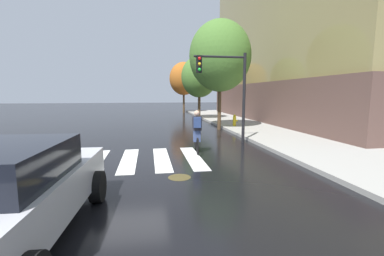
{
  "coord_description": "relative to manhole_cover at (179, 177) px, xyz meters",
  "views": [
    {
      "loc": [
        0.64,
        -9.22,
        2.34
      ],
      "look_at": [
        2.27,
        0.53,
        1.03
      ],
      "focal_mm": 24.35,
      "sensor_mm": 36.0,
      "label": 1
    }
  ],
  "objects": [
    {
      "name": "sidewalk",
      "position": [
        7.3,
        2.19,
        0.07
      ],
      "size": [
        6.5,
        50.0,
        0.15
      ],
      "primitive_type": "cube",
      "color": "#9E9B93",
      "rests_on": "ground"
    },
    {
      "name": "street_tree_far",
      "position": [
        3.48,
        24.76,
        4.14
      ],
      "size": [
        3.45,
        3.45,
        6.14
      ],
      "color": "#4C3823",
      "rests_on": "ground"
    },
    {
      "name": "manhole_cover",
      "position": [
        0.0,
        0.0,
        0.0
      ],
      "size": [
        0.64,
        0.64,
        0.01
      ],
      "primitive_type": "cylinder",
      "color": "#473D1E",
      "rests_on": "ground"
    },
    {
      "name": "street_tree_mid",
      "position": [
        3.68,
        15.95,
        3.82
      ],
      "size": [
        3.18,
        3.18,
        5.66
      ],
      "color": "#4C3823",
      "rests_on": "ground"
    },
    {
      "name": "crosswalk_stripes",
      "position": [
        -1.54,
        2.19,
        0.0
      ],
      "size": [
        5.16,
        3.49,
        0.01
      ],
      "color": "silver",
      "rests_on": "ground"
    },
    {
      "name": "sedan_near",
      "position": [
        -2.99,
        -2.8,
        0.82
      ],
      "size": [
        2.37,
        4.7,
        1.59
      ],
      "color": "#B7B7BC",
      "rests_on": "ground"
    },
    {
      "name": "corner_building",
      "position": [
        16.45,
        13.44,
        7.33
      ],
      "size": [
        17.45,
        23.16,
        14.76
      ],
      "color": "brown",
      "rests_on": "ground"
    },
    {
      "name": "traffic_light_near",
      "position": [
        2.8,
        4.71,
        2.86
      ],
      "size": [
        2.47,
        0.28,
        4.2
      ],
      "color": "black",
      "rests_on": "ground"
    },
    {
      "name": "ground_plane",
      "position": [
        -1.45,
        2.19,
        -0.0
      ],
      "size": [
        120.0,
        120.0,
        0.0
      ],
      "primitive_type": "plane",
      "color": "black"
    },
    {
      "name": "street_tree_near",
      "position": [
        3.74,
        9.42,
        4.7
      ],
      "size": [
        3.92,
        3.92,
        6.96
      ],
      "color": "#4C3823",
      "rests_on": "ground"
    },
    {
      "name": "cyclist",
      "position": [
        1.05,
        3.0,
        0.84
      ],
      "size": [
        0.38,
        1.71,
        1.69
      ],
      "color": "black",
      "rests_on": "ground"
    },
    {
      "name": "fire_hydrant",
      "position": [
        4.95,
        9.88,
        0.53
      ],
      "size": [
        0.33,
        0.22,
        0.78
      ],
      "color": "gold",
      "rests_on": "sidewalk"
    }
  ]
}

